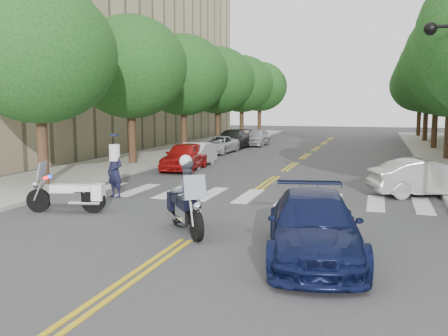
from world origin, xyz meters
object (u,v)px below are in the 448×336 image
at_px(motorcycle_parked, 73,195).
at_px(convertible, 428,178).
at_px(motorcycle_police, 185,198).
at_px(officer_standing, 115,172).
at_px(sedan_blue, 314,226).

relative_size(motorcycle_parked, convertible, 0.59).
relative_size(motorcycle_police, convertible, 0.52).
bearing_deg(motorcycle_police, motorcycle_parked, -52.78).
relative_size(officer_standing, sedan_blue, 0.38).
xyz_separation_m(convertible, sedan_blue, (-3.20, -9.00, 0.03)).
xyz_separation_m(motorcycle_police, motorcycle_parked, (-4.39, 1.22, -0.37)).
xyz_separation_m(officer_standing, sedan_blue, (8.05, -5.32, -0.23)).
xyz_separation_m(motorcycle_parked, sedan_blue, (8.04, -2.54, 0.15)).
relative_size(motorcycle_police, sedan_blue, 0.44).
height_order(officer_standing, convertible, officer_standing).
distance_m(motorcycle_police, officer_standing, 5.95).
height_order(motorcycle_parked, sedan_blue, motorcycle_parked).
xyz_separation_m(motorcycle_parked, officer_standing, (-0.02, 2.78, 0.38)).
relative_size(motorcycle_parked, officer_standing, 1.32).
height_order(officer_standing, sedan_blue, officer_standing).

